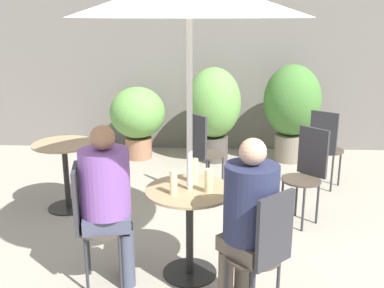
{
  "coord_description": "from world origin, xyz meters",
  "views": [
    {
      "loc": [
        0.04,
        -3.25,
        2.04
      ],
      "look_at": [
        -0.13,
        0.39,
        0.99
      ],
      "focal_mm": 42.0,
      "sensor_mm": 36.0,
      "label": 1
    }
  ],
  "objects_px": {
    "beer_glass_2": "(173,182)",
    "cafe_table_near": "(190,214)",
    "bistro_chair_1": "(265,246)",
    "potted_plant_0": "(138,116)",
    "beer_glass_1": "(194,171)",
    "bistro_chair_2": "(325,143)",
    "potted_plant_1": "(214,107)",
    "seated_person_0": "(108,193)",
    "beer_glass_0": "(209,181)",
    "cafe_table_far": "(65,163)",
    "bistro_chair_0": "(89,216)",
    "bistro_chair_3": "(308,167)",
    "bistro_chair_4": "(202,147)",
    "seated_person_1": "(249,213)",
    "potted_plant_2": "(292,105)"
  },
  "relations": [
    {
      "from": "beer_glass_2",
      "to": "cafe_table_near",
      "type": "bearing_deg",
      "value": 42.06
    },
    {
      "from": "seated_person_0",
      "to": "beer_glass_1",
      "type": "relative_size",
      "value": 6.42
    },
    {
      "from": "cafe_table_far",
      "to": "potted_plant_1",
      "type": "height_order",
      "value": "potted_plant_1"
    },
    {
      "from": "bistro_chair_1",
      "to": "beer_glass_1",
      "type": "relative_size",
      "value": 4.87
    },
    {
      "from": "cafe_table_near",
      "to": "potted_plant_2",
      "type": "relative_size",
      "value": 0.53
    },
    {
      "from": "bistro_chair_0",
      "to": "potted_plant_0",
      "type": "height_order",
      "value": "potted_plant_0"
    },
    {
      "from": "bistro_chair_1",
      "to": "beer_glass_2",
      "type": "xyz_separation_m",
      "value": [
        -0.64,
        0.47,
        0.26
      ]
    },
    {
      "from": "bistro_chair_0",
      "to": "beer_glass_2",
      "type": "relative_size",
      "value": 5.11
    },
    {
      "from": "bistro_chair_3",
      "to": "beer_glass_0",
      "type": "bearing_deg",
      "value": -87.01
    },
    {
      "from": "bistro_chair_4",
      "to": "potted_plant_0",
      "type": "xyz_separation_m",
      "value": [
        -0.96,
        1.35,
        0.06
      ]
    },
    {
      "from": "potted_plant_0",
      "to": "potted_plant_2",
      "type": "distance_m",
      "value": 2.21
    },
    {
      "from": "beer_glass_0",
      "to": "seated_person_1",
      "type": "bearing_deg",
      "value": -56.17
    },
    {
      "from": "seated_person_1",
      "to": "bistro_chair_0",
      "type": "bearing_deg",
      "value": -56.46
    },
    {
      "from": "bistro_chair_2",
      "to": "beer_glass_1",
      "type": "xyz_separation_m",
      "value": [
        -1.48,
        -1.79,
        0.26
      ]
    },
    {
      "from": "bistro_chair_0",
      "to": "seated_person_1",
      "type": "xyz_separation_m",
      "value": [
        1.18,
        -0.3,
        0.18
      ]
    },
    {
      "from": "beer_glass_2",
      "to": "potted_plant_1",
      "type": "relative_size",
      "value": 0.14
    },
    {
      "from": "seated_person_1",
      "to": "beer_glass_0",
      "type": "bearing_deg",
      "value": -98.41
    },
    {
      "from": "potted_plant_1",
      "to": "bistro_chair_2",
      "type": "bearing_deg",
      "value": -38.94
    },
    {
      "from": "bistro_chair_3",
      "to": "bistro_chair_4",
      "type": "xyz_separation_m",
      "value": [
        -1.07,
        0.67,
        0.0
      ]
    },
    {
      "from": "cafe_table_near",
      "to": "bistro_chair_0",
      "type": "relative_size",
      "value": 0.76
    },
    {
      "from": "bistro_chair_1",
      "to": "beer_glass_2",
      "type": "bearing_deg",
      "value": -78.65
    },
    {
      "from": "bistro_chair_2",
      "to": "bistro_chair_0",
      "type": "bearing_deg",
      "value": 77.92
    },
    {
      "from": "bistro_chair_1",
      "to": "seated_person_1",
      "type": "xyz_separation_m",
      "value": [
        -0.1,
        0.11,
        0.18
      ]
    },
    {
      "from": "cafe_table_far",
      "to": "seated_person_0",
      "type": "xyz_separation_m",
      "value": [
        0.78,
        -1.37,
        0.24
      ]
    },
    {
      "from": "bistro_chair_1",
      "to": "beer_glass_0",
      "type": "distance_m",
      "value": 0.69
    },
    {
      "from": "bistro_chair_2",
      "to": "beer_glass_2",
      "type": "bearing_deg",
      "value": 86.57
    },
    {
      "from": "bistro_chair_0",
      "to": "bistro_chair_1",
      "type": "height_order",
      "value": "same"
    },
    {
      "from": "cafe_table_near",
      "to": "bistro_chair_1",
      "type": "bearing_deg",
      "value": -47.76
    },
    {
      "from": "seated_person_0",
      "to": "beer_glass_1",
      "type": "bearing_deg",
      "value": -78.15
    },
    {
      "from": "beer_glass_2",
      "to": "cafe_table_far",
      "type": "bearing_deg",
      "value": 133.55
    },
    {
      "from": "bistro_chair_1",
      "to": "bistro_chair_3",
      "type": "relative_size",
      "value": 1.0
    },
    {
      "from": "potted_plant_1",
      "to": "bistro_chair_3",
      "type": "bearing_deg",
      "value": -64.61
    },
    {
      "from": "potted_plant_1",
      "to": "seated_person_0",
      "type": "bearing_deg",
      "value": -104.23
    },
    {
      "from": "cafe_table_near",
      "to": "bistro_chair_0",
      "type": "height_order",
      "value": "bistro_chair_0"
    },
    {
      "from": "beer_glass_1",
      "to": "beer_glass_0",
      "type": "bearing_deg",
      "value": -60.35
    },
    {
      "from": "seated_person_1",
      "to": "beer_glass_0",
      "type": "distance_m",
      "value": 0.5
    },
    {
      "from": "cafe_table_far",
      "to": "beer_glass_2",
      "type": "xyz_separation_m",
      "value": [
        1.28,
        -1.34,
        0.32
      ]
    },
    {
      "from": "bistro_chair_3",
      "to": "seated_person_0",
      "type": "xyz_separation_m",
      "value": [
        -1.74,
        -1.17,
        0.17
      ]
    },
    {
      "from": "cafe_table_near",
      "to": "potted_plant_2",
      "type": "distance_m",
      "value": 3.32
    },
    {
      "from": "beer_glass_0",
      "to": "cafe_table_near",
      "type": "bearing_deg",
      "value": 159.8
    },
    {
      "from": "cafe_table_far",
      "to": "potted_plant_1",
      "type": "relative_size",
      "value": 0.55
    },
    {
      "from": "bistro_chair_2",
      "to": "bistro_chair_4",
      "type": "relative_size",
      "value": 1.0
    },
    {
      "from": "cafe_table_near",
      "to": "seated_person_1",
      "type": "bearing_deg",
      "value": -47.76
    },
    {
      "from": "cafe_table_far",
      "to": "potted_plant_0",
      "type": "xyz_separation_m",
      "value": [
        0.48,
        1.83,
        0.12
      ]
    },
    {
      "from": "bistro_chair_1",
      "to": "potted_plant_0",
      "type": "xyz_separation_m",
      "value": [
        -1.43,
        3.64,
        0.06
      ]
    },
    {
      "from": "beer_glass_0",
      "to": "potted_plant_2",
      "type": "height_order",
      "value": "potted_plant_2"
    },
    {
      "from": "cafe_table_far",
      "to": "bistro_chair_3",
      "type": "height_order",
      "value": "bistro_chair_3"
    },
    {
      "from": "potted_plant_0",
      "to": "bistro_chair_3",
      "type": "bearing_deg",
      "value": -44.87
    },
    {
      "from": "bistro_chair_4",
      "to": "beer_glass_0",
      "type": "relative_size",
      "value": 5.22
    },
    {
      "from": "seated_person_1",
      "to": "beer_glass_1",
      "type": "bearing_deg",
      "value": -99.77
    }
  ]
}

